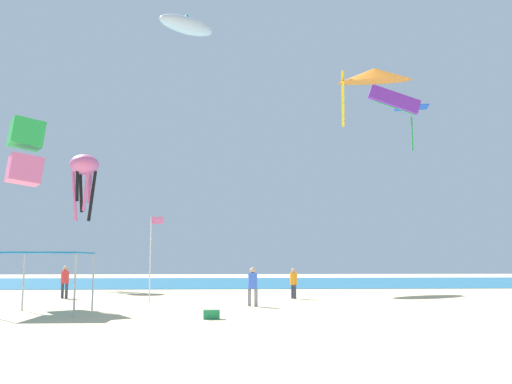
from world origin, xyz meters
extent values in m
cube|color=#D1BA8C|center=(0.00, 0.00, -0.05)|extent=(110.00, 110.00, 0.10)
cube|color=#1E6B93|center=(0.00, 27.88, 0.01)|extent=(110.00, 22.71, 0.03)
cylinder|color=#B2B2B7|center=(-6.71, -1.41, 1.13)|extent=(0.07, 0.07, 2.26)
cylinder|color=#B2B2B7|center=(-9.48, 1.22, 1.13)|extent=(0.07, 0.07, 2.26)
cylinder|color=#B2B2B7|center=(-6.71, 1.22, 1.13)|extent=(0.07, 0.07, 2.26)
cube|color=#1972B7|center=(-8.10, -0.09, 2.29)|extent=(2.84, 2.70, 0.06)
cylinder|color=slate|center=(-0.31, 2.90, 0.39)|extent=(0.15, 0.15, 0.77)
cylinder|color=slate|center=(-0.02, 2.81, 0.39)|extent=(0.15, 0.15, 0.77)
cylinder|color=blue|center=(-0.17, 2.86, 1.11)|extent=(0.40, 0.40, 0.67)
sphere|color=tan|center=(-0.17, 2.86, 1.57)|extent=(0.25, 0.25, 0.25)
cylinder|color=#33384C|center=(-10.00, 8.24, 0.39)|extent=(0.15, 0.15, 0.78)
cylinder|color=#33384C|center=(-9.74, 8.08, 0.39)|extent=(0.15, 0.15, 0.78)
cylinder|color=red|center=(-9.87, 8.16, 1.11)|extent=(0.40, 0.40, 0.67)
sphere|color=tan|center=(-9.87, 8.16, 1.58)|extent=(0.25, 0.25, 0.25)
cylinder|color=#33384C|center=(2.24, 7.23, 0.36)|extent=(0.14, 0.14, 0.72)
cylinder|color=#33384C|center=(2.14, 7.49, 0.36)|extent=(0.14, 0.14, 0.72)
cylinder|color=orange|center=(2.19, 7.36, 1.04)|extent=(0.38, 0.38, 0.63)
sphere|color=tan|center=(2.19, 7.36, 1.47)|extent=(0.24, 0.24, 0.24)
cylinder|color=silver|center=(-4.99, 5.07, 2.04)|extent=(0.06, 0.06, 4.09)
cube|color=pink|center=(-4.68, 5.07, 3.91)|extent=(0.55, 0.02, 0.35)
cube|color=#1E8C4C|center=(-1.81, -2.17, 0.16)|extent=(0.56, 0.36, 0.32)
cube|color=white|center=(-1.81, -2.17, 0.34)|extent=(0.57, 0.37, 0.03)
cube|color=blue|center=(13.75, 21.38, 14.47)|extent=(3.27, 3.27, 0.37)
cylinder|color=green|center=(13.75, 21.38, 12.28)|extent=(0.15, 0.15, 2.81)
cone|color=orange|center=(7.51, 9.83, 13.10)|extent=(5.28, 5.33, 1.82)
cylinder|color=yellow|center=(5.64, 10.21, 11.67)|extent=(0.60, 2.20, 2.91)
ellipsoid|color=pink|center=(-11.71, 18.01, 8.87)|extent=(2.79, 2.79, 1.48)
cylinder|color=pink|center=(-11.40, 18.55, 7.27)|extent=(0.34, 0.43, 2.30)
cylinder|color=black|center=(-12.03, 18.55, 6.93)|extent=(0.38, 0.48, 2.98)
cylinder|color=pink|center=(-12.34, 18.00, 6.59)|extent=(0.59, 0.23, 3.65)
cylinder|color=black|center=(-12.02, 17.46, 7.27)|extent=(0.34, 0.43, 2.30)
cylinder|color=pink|center=(-11.39, 17.47, 6.93)|extent=(0.38, 0.48, 2.98)
cylinder|color=black|center=(-11.08, 18.02, 6.59)|extent=(0.59, 0.23, 3.65)
ellipsoid|color=white|center=(-5.19, 26.32, 23.36)|extent=(5.51, 4.33, 1.75)
cone|color=teal|center=(-5.19, 26.32, 24.20)|extent=(1.12, 1.14, 0.65)
cube|color=purple|center=(10.57, 15.74, 13.41)|extent=(3.85, 0.76, 2.34)
cube|color=green|center=(10.57, 15.74, 12.90)|extent=(2.96, 0.36, 1.29)
cube|color=green|center=(-11.11, 5.05, 8.10)|extent=(2.08, 2.03, 1.44)
cube|color=pink|center=(-11.11, 5.05, 6.33)|extent=(2.08, 2.03, 1.44)
camera|label=1|loc=(-1.26, -21.26, 2.04)|focal=37.98mm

